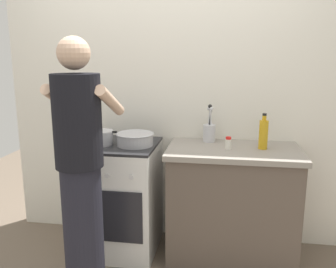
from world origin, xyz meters
The scene contains 10 objects.
ground centered at (0.00, 0.00, 0.00)m, with size 6.00×6.00×0.00m, color #6B5B4C.
back_wall centered at (0.20, 0.50, 1.25)m, with size 3.20×0.10×2.50m.
countertop centered at (0.55, 0.15, 0.45)m, with size 1.00×0.60×0.90m.
stove_range centered at (-0.35, 0.15, 0.45)m, with size 0.60×0.62×0.90m.
pot centered at (-0.49, 0.11, 0.96)m, with size 0.28×0.21×0.11m.
mixing_bowl centered at (-0.21, 0.12, 0.95)m, with size 0.30×0.30×0.10m.
utensil_crock centered at (0.35, 0.34, 0.99)m, with size 0.10×0.10×0.31m.
spice_bottle centered at (0.51, 0.12, 0.95)m, with size 0.04×0.04×0.09m.
oil_bottle centered at (0.76, 0.17, 1.01)m, with size 0.07×0.07×0.27m.
person centered at (-0.42, -0.45, 0.86)m, with size 0.41×0.50×1.70m.
Camera 1 is at (0.46, -2.49, 1.58)m, focal length 37.96 mm.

